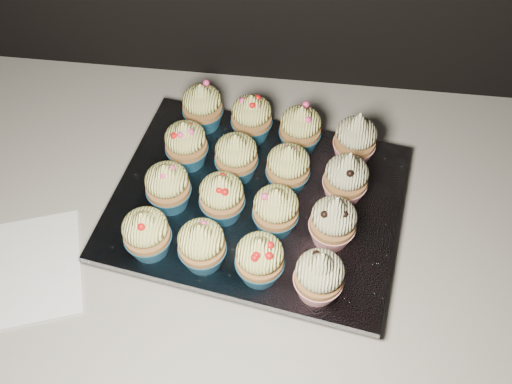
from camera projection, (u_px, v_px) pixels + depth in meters
The scene contains 21 objects.
cabinet at pixel (145, 326), 1.24m from camera, with size 2.40×0.60×0.86m, color black.
worktop at pixel (98, 208), 0.88m from camera, with size 2.44×0.64×0.04m, color beige.
napkin at pixel (19, 271), 0.79m from camera, with size 0.17×0.17×0.00m, color white.
baking_tray at pixel (256, 208), 0.84m from camera, with size 0.37×0.28×0.02m, color black.
foil_lining at pixel (256, 201), 0.83m from camera, with size 0.40×0.32×0.01m, color silver.
cupcake_0 at pixel (147, 233), 0.74m from camera, with size 0.06×0.06×0.08m.
cupcake_1 at pixel (202, 245), 0.73m from camera, with size 0.06×0.06×0.08m.
cupcake_2 at pixel (260, 259), 0.72m from camera, with size 0.06×0.06×0.08m.
cupcake_3 at pixel (319, 275), 0.70m from camera, with size 0.06×0.06×0.10m.
cupcake_4 at pixel (168, 186), 0.79m from camera, with size 0.06×0.06×0.08m.
cupcake_5 at pixel (222, 197), 0.78m from camera, with size 0.06×0.06×0.08m.
cupcake_6 at pixel (276, 210), 0.76m from camera, with size 0.06×0.06×0.08m.
cupcake_7 at pixel (333, 221), 0.75m from camera, with size 0.06×0.06×0.10m.
cupcake_8 at pixel (186, 144), 0.83m from camera, with size 0.06×0.06×0.08m.
cupcake_9 at pixel (236, 157), 0.82m from camera, with size 0.06×0.06×0.08m.
cupcake_10 at pixel (288, 168), 0.81m from camera, with size 0.06×0.06×0.08m.
cupcake_11 at pixel (346, 178), 0.79m from camera, with size 0.06×0.06×0.10m.
cupcake_12 at pixel (202, 107), 0.88m from camera, with size 0.06×0.06×0.08m.
cupcake_13 at pixel (252, 118), 0.86m from camera, with size 0.06×0.06×0.08m.
cupcake_14 at pixel (300, 129), 0.85m from camera, with size 0.06×0.06×0.08m.
cupcake_15 at pixel (355, 139), 0.84m from camera, with size 0.06×0.06×0.10m.
Camera 1 is at (0.30, 1.23, 1.60)m, focal length 40.00 mm.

